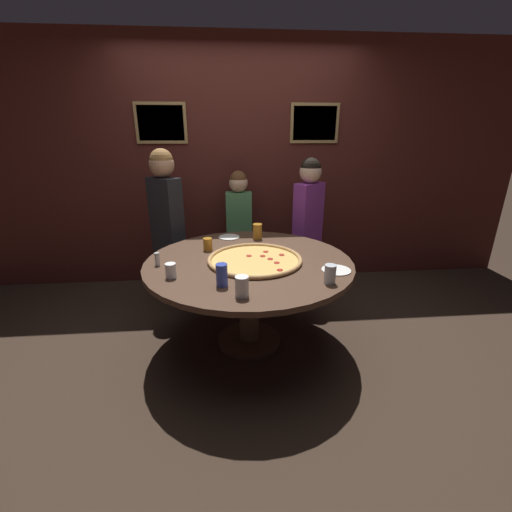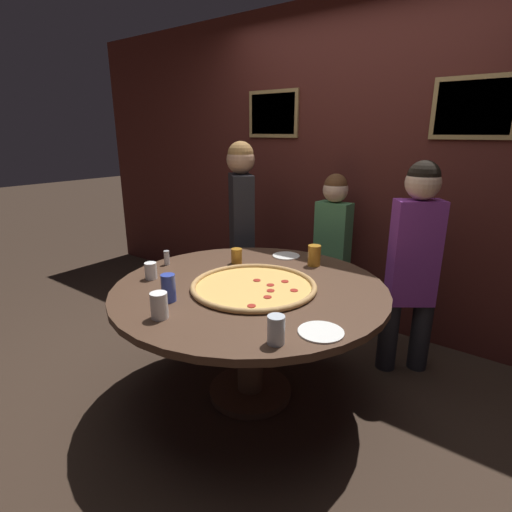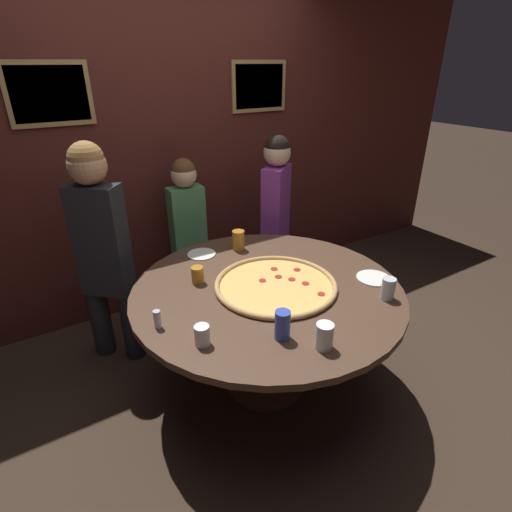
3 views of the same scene
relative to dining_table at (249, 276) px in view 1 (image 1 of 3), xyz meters
The scene contains 16 objects.
ground_plane 0.61m from the dining_table, ahead, with size 24.00×24.00×0.00m, color #38281E.
back_wall 1.56m from the dining_table, 90.00° to the left, with size 6.40×0.08×2.60m.
dining_table is the anchor object (origin of this frame).
giant_pizza 0.15m from the dining_table, 25.45° to the right, with size 0.73×0.73×0.03m.
drink_cup_beside_pizza 0.63m from the dining_table, 97.78° to the right, with size 0.08×0.08×0.13m, color white.
drink_cup_front_edge 0.52m from the dining_table, 114.89° to the right, with size 0.08×0.08×0.15m, color #384CB7.
drink_cup_far_right 0.46m from the dining_table, 140.53° to the left, with size 0.08×0.08×0.10m, color #BC7A23.
drink_cup_by_shaker 0.64m from the dining_table, 153.09° to the right, with size 0.07×0.07×0.10m, color white.
drink_cup_near_right 0.71m from the dining_table, 42.45° to the right, with size 0.08×0.08×0.13m, color silver.
drink_cup_centre_back 0.59m from the dining_table, 77.87° to the left, with size 0.09×0.09×0.14m, color #BC7A23.
white_plate_far_back 0.68m from the dining_table, 23.12° to the right, with size 0.21×0.21×0.01m, color white.
white_plate_right_side 0.64m from the dining_table, 103.29° to the left, with size 0.20×0.20×0.01m, color white.
condiment_shaker 0.71m from the dining_table, behind, with size 0.04×0.04×0.10m.
diner_side_left 1.13m from the dining_table, 52.94° to the left, with size 0.36×0.32×1.44m.
diner_side_right 1.14m from the dining_table, 131.83° to the left, with size 0.38×0.36×1.53m.
diner_far_right 1.11m from the dining_table, 91.49° to the left, with size 0.32×0.19×1.30m.
Camera 1 is at (-0.16, -2.46, 1.69)m, focal length 24.00 mm.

